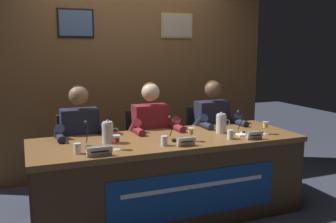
% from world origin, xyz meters
% --- Properties ---
extents(ground_plane, '(12.00, 12.00, 0.00)m').
position_xyz_m(ground_plane, '(0.00, 0.00, 0.00)').
color(ground_plane, '#383D4C').
extents(wall_back_panelled, '(3.71, 0.14, 2.60)m').
position_xyz_m(wall_back_panelled, '(0.00, 1.34, 1.30)').
color(wall_back_panelled, brown).
rests_on(wall_back_panelled, ground_plane).
extents(conference_table, '(2.51, 0.89, 0.75)m').
position_xyz_m(conference_table, '(0.00, -0.11, 0.50)').
color(conference_table, brown).
rests_on(conference_table, ground_plane).
extents(chair_left, '(0.44, 0.45, 0.90)m').
position_xyz_m(chair_left, '(-0.74, 0.63, 0.44)').
color(chair_left, black).
rests_on(chair_left, ground_plane).
extents(panelist_left, '(0.51, 0.48, 1.23)m').
position_xyz_m(panelist_left, '(-0.74, 0.43, 0.71)').
color(panelist_left, black).
rests_on(panelist_left, ground_plane).
extents(nameplate_left, '(0.20, 0.06, 0.08)m').
position_xyz_m(nameplate_left, '(-0.71, -0.36, 0.79)').
color(nameplate_left, white).
rests_on(nameplate_left, conference_table).
extents(juice_glass_left, '(0.06, 0.06, 0.12)m').
position_xyz_m(juice_glass_left, '(-0.55, -0.23, 0.83)').
color(juice_glass_left, white).
rests_on(juice_glass_left, conference_table).
extents(water_cup_left, '(0.06, 0.06, 0.08)m').
position_xyz_m(water_cup_left, '(-0.86, -0.23, 0.79)').
color(water_cup_left, silver).
rests_on(water_cup_left, conference_table).
extents(microphone_left, '(0.06, 0.17, 0.22)m').
position_xyz_m(microphone_left, '(-0.75, -0.07, 0.82)').
color(microphone_left, black).
rests_on(microphone_left, conference_table).
extents(chair_center, '(0.44, 0.45, 0.90)m').
position_xyz_m(chair_center, '(0.00, 0.63, 0.44)').
color(chair_center, black).
rests_on(chair_center, ground_plane).
extents(panelist_center, '(0.51, 0.48, 1.23)m').
position_xyz_m(panelist_center, '(0.00, 0.43, 0.71)').
color(panelist_center, black).
rests_on(panelist_center, ground_plane).
extents(nameplate_center, '(0.16, 0.06, 0.08)m').
position_xyz_m(nameplate_center, '(0.04, -0.33, 0.79)').
color(nameplate_center, white).
rests_on(nameplate_center, conference_table).
extents(juice_glass_center, '(0.06, 0.06, 0.12)m').
position_xyz_m(juice_glass_center, '(0.14, -0.20, 0.83)').
color(juice_glass_center, white).
rests_on(juice_glass_center, conference_table).
extents(water_cup_center, '(0.06, 0.06, 0.08)m').
position_xyz_m(water_cup_center, '(-0.13, -0.25, 0.79)').
color(water_cup_center, silver).
rests_on(water_cup_center, conference_table).
extents(microphone_center, '(0.06, 0.17, 0.22)m').
position_xyz_m(microphone_center, '(0.01, -0.11, 0.82)').
color(microphone_center, black).
rests_on(microphone_center, conference_table).
extents(chair_right, '(0.44, 0.45, 0.90)m').
position_xyz_m(chair_right, '(0.74, 0.63, 0.44)').
color(chair_right, black).
rests_on(chair_right, ground_plane).
extents(panelist_right, '(0.51, 0.48, 1.23)m').
position_xyz_m(panelist_right, '(0.74, 0.43, 0.71)').
color(panelist_right, black).
rests_on(panelist_right, ground_plane).
extents(nameplate_right, '(0.16, 0.06, 0.08)m').
position_xyz_m(nameplate_right, '(0.72, -0.34, 0.79)').
color(nameplate_right, white).
rests_on(nameplate_right, conference_table).
extents(juice_glass_right, '(0.06, 0.06, 0.12)m').
position_xyz_m(juice_glass_right, '(0.94, -0.21, 0.83)').
color(juice_glass_right, white).
rests_on(juice_glass_right, conference_table).
extents(water_cup_right, '(0.06, 0.06, 0.08)m').
position_xyz_m(water_cup_right, '(0.52, -0.25, 0.79)').
color(water_cup_right, silver).
rests_on(water_cup_right, conference_table).
extents(microphone_right, '(0.06, 0.17, 0.22)m').
position_xyz_m(microphone_right, '(0.76, -0.08, 0.82)').
color(microphone_right, black).
rests_on(microphone_right, conference_table).
extents(water_pitcher_left_side, '(0.15, 0.10, 0.21)m').
position_xyz_m(water_pitcher_left_side, '(-0.56, 0.02, 0.84)').
color(water_pitcher_left_side, silver).
rests_on(water_pitcher_left_side, conference_table).
extents(water_pitcher_right_side, '(0.15, 0.10, 0.21)m').
position_xyz_m(water_pitcher_right_side, '(0.57, 0.00, 0.84)').
color(water_pitcher_right_side, silver).
rests_on(water_pitcher_right_side, conference_table).
extents(document_stack_right, '(0.22, 0.17, 0.01)m').
position_xyz_m(document_stack_right, '(0.76, -0.14, 0.75)').
color(document_stack_right, white).
rests_on(document_stack_right, conference_table).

